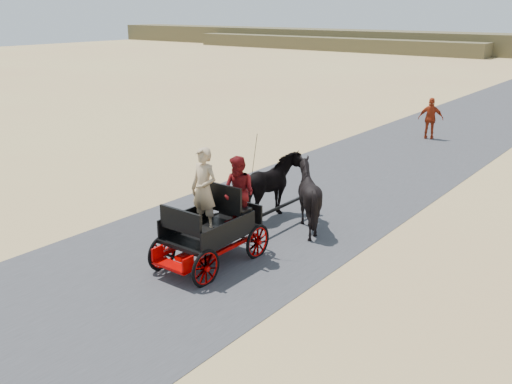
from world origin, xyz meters
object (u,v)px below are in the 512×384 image
Objects in this scene: horse_right at (308,196)px; horse_left at (272,188)px; carriage at (211,247)px; pedestrian at (431,118)px.

horse_left is at bearing 0.00° from horse_right.
horse_right is at bearing 79.61° from carriage.
carriage is 1.39× the size of pedestrian.
pedestrian reaches higher than horse_right.
horse_right reaches higher than carriage.
carriage is 1.20× the size of horse_left.
pedestrian is at bearing -88.47° from horse_left.
carriage is at bearing 79.61° from horse_right.
pedestrian is (-0.31, 11.74, 0.02)m from horse_left.
pedestrian is at bearing -83.14° from horse_right.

